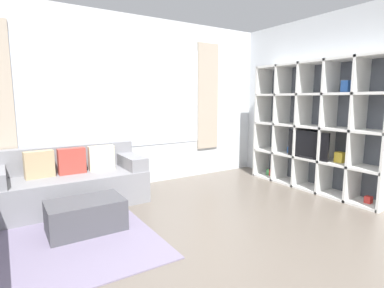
{
  "coord_description": "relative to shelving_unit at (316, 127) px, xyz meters",
  "views": [
    {
      "loc": [
        -1.59,
        -1.42,
        1.41
      ],
      "look_at": [
        0.42,
        1.72,
        0.85
      ],
      "focal_mm": 28.0,
      "sensor_mm": 36.0,
      "label": 1
    }
  ],
  "objects": [
    {
      "name": "ottoman",
      "position": [
        -3.41,
        0.35,
        -0.81
      ],
      "size": [
        0.78,
        0.5,
        0.34
      ],
      "color": "#47474C",
      "rests_on": "ground_plane"
    },
    {
      "name": "area_rug",
      "position": [
        -3.86,
        0.32,
        -0.97
      ],
      "size": [
        2.09,
        2.08,
        0.01
      ],
      "primitive_type": "cube",
      "color": "slate",
      "rests_on": "ground_plane"
    },
    {
      "name": "wall_back",
      "position": [
        -2.51,
        1.73,
        0.38
      ],
      "size": [
        6.58,
        0.11,
        2.7
      ],
      "color": "silver",
      "rests_on": "ground_plane"
    },
    {
      "name": "wall_right",
      "position": [
        0.21,
        0.14,
        0.37
      ],
      "size": [
        0.07,
        4.33,
        2.7
      ],
      "primitive_type": "cube",
      "color": "silver",
      "rests_on": "ground_plane"
    },
    {
      "name": "couch_main",
      "position": [
        -3.39,
        1.27,
        -0.67
      ],
      "size": [
        1.9,
        0.83,
        0.77
      ],
      "color": "gray",
      "rests_on": "ground_plane"
    },
    {
      "name": "shelving_unit",
      "position": [
        0.0,
        0.0,
        0.0
      ],
      "size": [
        0.42,
        2.21,
        1.98
      ],
      "color": "#515660",
      "rests_on": "ground_plane"
    }
  ]
}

